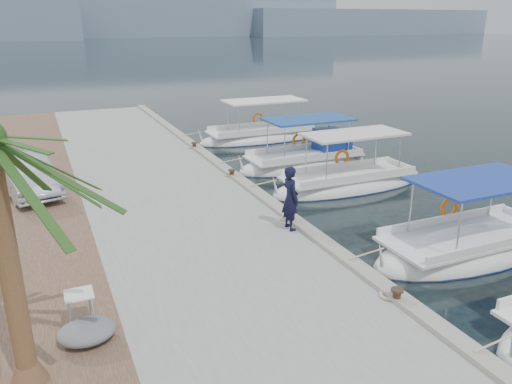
# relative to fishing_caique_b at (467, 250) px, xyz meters

# --- Properties ---
(ground) EXTENTS (400.00, 400.00, 0.00)m
(ground) POSITION_rel_fishing_caique_b_xyz_m (-3.74, 1.57, -0.12)
(ground) COLOR black
(ground) RESTS_ON ground
(concrete_quay) EXTENTS (6.00, 40.00, 0.50)m
(concrete_quay) POSITION_rel_fishing_caique_b_xyz_m (-6.74, 6.57, 0.13)
(concrete_quay) COLOR gray
(concrete_quay) RESTS_ON ground
(quay_curb) EXTENTS (0.44, 40.00, 0.12)m
(quay_curb) POSITION_rel_fishing_caique_b_xyz_m (-3.96, 6.57, 0.44)
(quay_curb) COLOR gray
(quay_curb) RESTS_ON concrete_quay
(cobblestone_strip) EXTENTS (4.00, 40.00, 0.50)m
(cobblestone_strip) POSITION_rel_fishing_caique_b_xyz_m (-11.74, 6.57, 0.13)
(cobblestone_strip) COLOR brown
(cobblestone_strip) RESTS_ON ground
(distant_hills) EXTENTS (330.00, 60.00, 18.00)m
(distant_hills) POSITION_rel_fishing_caique_b_xyz_m (25.87, 203.07, 7.49)
(distant_hills) COLOR slate
(distant_hills) RESTS_ON ground
(fishing_caique_b) EXTENTS (6.30, 2.44, 2.83)m
(fishing_caique_b) POSITION_rel_fishing_caique_b_xyz_m (0.00, 0.00, 0.00)
(fishing_caique_b) COLOR white
(fishing_caique_b) RESTS_ON ground
(fishing_caique_c) EXTENTS (6.68, 2.07, 2.83)m
(fishing_caique_c) POSITION_rel_fishing_caique_b_xyz_m (0.19, 6.37, 0.00)
(fishing_caique_c) COLOR white
(fishing_caique_c) RESTS_ON ground
(fishing_caique_d) EXTENTS (6.43, 2.35, 2.83)m
(fishing_caique_d) POSITION_rel_fishing_caique_b_xyz_m (0.17, 9.74, 0.07)
(fishing_caique_d) COLOR white
(fishing_caique_d) RESTS_ON ground
(fishing_caique_e) EXTENTS (7.29, 2.35, 2.83)m
(fishing_caique_e) POSITION_rel_fishing_caique_b_xyz_m (0.49, 15.49, -0.00)
(fishing_caique_e) COLOR white
(fishing_caique_e) RESTS_ON ground
(mooring_bollards) EXTENTS (0.28, 20.28, 0.33)m
(mooring_bollards) POSITION_rel_fishing_caique_b_xyz_m (-4.09, 3.07, 0.57)
(mooring_bollards) COLOR black
(mooring_bollards) RESTS_ON concrete_quay
(fisherman) EXTENTS (0.46, 0.70, 1.91)m
(fisherman) POSITION_rel_fishing_caique_b_xyz_m (-4.34, 2.65, 1.33)
(fisherman) COLOR black
(fisherman) RESTS_ON concrete_quay
(parked_car) EXTENTS (2.43, 4.47, 1.40)m
(parked_car) POSITION_rel_fishing_caique_b_xyz_m (-11.41, 9.31, 1.07)
(parked_car) COLOR silver
(parked_car) RESTS_ON cobblestone_strip
(tarp_bundle) EXTENTS (1.10, 0.90, 0.40)m
(tarp_bundle) POSITION_rel_fishing_caique_b_xyz_m (-10.43, -0.65, 0.58)
(tarp_bundle) COLOR slate
(tarp_bundle) RESTS_ON cobblestone_strip
(folding_table) EXTENTS (0.55, 0.55, 0.73)m
(folding_table) POSITION_rel_fishing_caique_b_xyz_m (-10.46, -0.08, 0.90)
(folding_table) COLOR silver
(folding_table) RESTS_ON cobblestone_strip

